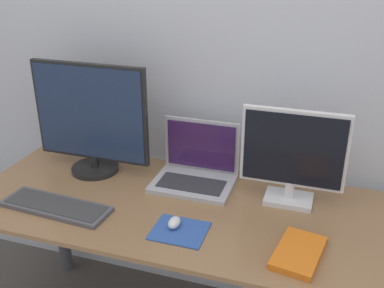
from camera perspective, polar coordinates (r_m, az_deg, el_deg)
The scene contains 9 objects.
wall_back at distance 1.89m, azimuth 3.49°, elevation 12.60°, with size 7.00×0.05×2.50m.
desk at distance 1.79m, azimuth -0.51°, elevation -11.48°, with size 1.72×0.69×0.72m.
monitor_left at distance 1.92m, azimuth -12.73°, elevation 3.03°, with size 0.51×0.20×0.48m.
monitor_right at distance 1.69m, azimuth 12.69°, elevation -1.45°, with size 0.39×0.13×0.37m.
laptop at distance 1.86m, azimuth 0.55°, elevation -3.02°, with size 0.33×0.24×0.25m.
keyboard at distance 1.77m, azimuth -16.89°, elevation -7.58°, with size 0.43×0.17×0.02m.
mousepad at distance 1.58m, azimuth -1.59°, elevation -10.97°, with size 0.19×0.16×0.00m.
mouse at distance 1.58m, azimuth -2.13°, elevation -9.96°, with size 0.04×0.07×0.03m.
book at distance 1.50m, azimuth 13.38°, elevation -13.27°, with size 0.17×0.24×0.02m.
Camera 1 is at (0.47, -1.03, 1.62)m, focal length 42.00 mm.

